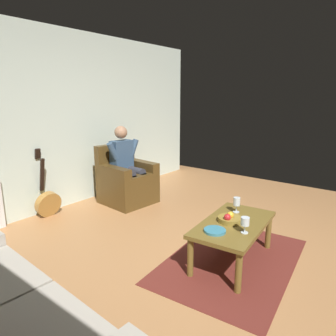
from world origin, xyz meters
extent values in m
plane|color=#AE7748|center=(0.00, 0.00, 0.00)|extent=(6.68, 6.68, 0.00)
cube|color=silver|center=(0.00, -2.79, 1.31)|extent=(5.96, 0.06, 2.62)
cube|color=maroon|center=(-0.05, 0.02, 0.00)|extent=(1.86, 1.33, 0.01)
cube|color=#4F3818|center=(-0.65, -2.10, 0.20)|extent=(0.78, 0.78, 0.40)
cube|color=#4F3818|center=(-0.65, -2.04, 0.45)|extent=(0.47, 0.64, 0.10)
cube|color=#4F3818|center=(-0.94, -2.08, 0.52)|extent=(0.21, 0.73, 0.24)
cube|color=#4F3818|center=(-0.37, -2.13, 0.52)|extent=(0.21, 0.73, 0.24)
cube|color=#4F3818|center=(-0.68, -2.40, 0.66)|extent=(0.72, 0.18, 0.52)
cube|color=#364F6B|center=(-0.66, -2.23, 0.74)|extent=(0.36, 0.21, 0.49)
sphere|color=#A87A5B|center=(-0.66, -2.23, 1.12)|extent=(0.20, 0.20, 0.20)
cylinder|color=#35353E|center=(-0.75, -2.03, 0.51)|extent=(0.16, 0.39, 0.13)
cylinder|color=#35353E|center=(-0.73, -1.84, 0.25)|extent=(0.13, 0.13, 0.50)
cylinder|color=#364F6B|center=(-0.86, -2.17, 0.85)|extent=(0.21, 0.11, 0.29)
cylinder|color=#35353E|center=(-0.55, -2.05, 0.51)|extent=(0.16, 0.39, 0.13)
cylinder|color=#35353E|center=(-0.53, -1.86, 0.25)|extent=(0.13, 0.13, 0.50)
cylinder|color=#364F6B|center=(-0.46, -2.20, 0.85)|extent=(0.21, 0.11, 0.29)
cube|color=brown|center=(-0.05, 0.02, 0.41)|extent=(1.10, 0.67, 0.04)
cylinder|color=brown|center=(-0.55, 0.21, 0.19)|extent=(0.06, 0.06, 0.39)
cylinder|color=brown|center=(0.41, 0.30, 0.19)|extent=(0.06, 0.06, 0.39)
cylinder|color=brown|center=(-0.50, -0.26, 0.19)|extent=(0.06, 0.06, 0.39)
cylinder|color=brown|center=(0.45, -0.17, 0.19)|extent=(0.06, 0.06, 0.39)
cylinder|color=#A97736|center=(0.45, -2.58, 0.18)|extent=(0.36, 0.17, 0.37)
cylinder|color=black|center=(0.45, -2.53, 0.20)|extent=(0.10, 0.03, 0.10)
cube|color=black|center=(0.45, -2.67, 0.59)|extent=(0.05, 0.13, 0.48)
cube|color=black|center=(0.45, -2.74, 0.89)|extent=(0.07, 0.06, 0.14)
cylinder|color=silver|center=(0.11, 0.21, 0.43)|extent=(0.07, 0.07, 0.01)
cylinder|color=silver|center=(0.11, 0.21, 0.47)|extent=(0.01, 0.01, 0.07)
cylinder|color=silver|center=(0.11, 0.21, 0.54)|extent=(0.08, 0.08, 0.08)
cylinder|color=#590C19|center=(0.11, 0.21, 0.52)|extent=(0.07, 0.07, 0.03)
cylinder|color=silver|center=(-0.32, -0.08, 0.43)|extent=(0.07, 0.07, 0.01)
cylinder|color=silver|center=(-0.32, -0.08, 0.47)|extent=(0.01, 0.01, 0.07)
cylinder|color=silver|center=(-0.32, -0.08, 0.55)|extent=(0.07, 0.07, 0.09)
cylinder|color=#590C19|center=(-0.32, -0.08, 0.53)|extent=(0.07, 0.07, 0.04)
cylinder|color=olive|center=(-0.04, -0.02, 0.45)|extent=(0.25, 0.25, 0.05)
sphere|color=red|center=(0.03, -0.01, 0.50)|extent=(0.07, 0.07, 0.07)
sphere|color=gold|center=(-0.04, -0.02, 0.50)|extent=(0.07, 0.07, 0.07)
cylinder|color=teal|center=(0.26, -0.02, 0.44)|extent=(0.21, 0.21, 0.02)
camera|label=1|loc=(2.63, 1.26, 1.68)|focal=32.64mm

